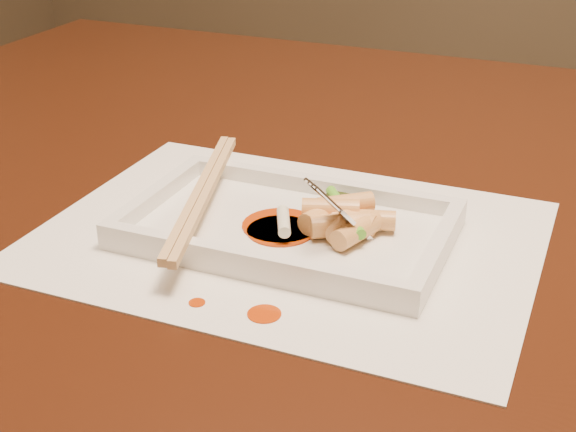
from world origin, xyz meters
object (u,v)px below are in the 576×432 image
at_px(table, 397,265).
at_px(chopstick_a, 198,192).
at_px(placemat, 288,236).
at_px(plate_base, 288,231).
at_px(fork, 381,147).

distance_m(table, chopstick_a, 0.25).
relative_size(placemat, plate_base, 1.54).
bearing_deg(table, placemat, -107.94).
bearing_deg(plate_base, placemat, 0.00).
xyz_separation_m(plate_base, fork, (0.07, 0.02, 0.08)).
relative_size(plate_base, chopstick_a, 1.05).
height_order(table, fork, fork).
height_order(table, chopstick_a, chopstick_a).
relative_size(table, placemat, 3.50).
relative_size(table, fork, 10.00).
bearing_deg(table, chopstick_a, -129.38).
bearing_deg(chopstick_a, placemat, 0.00).
relative_size(table, plate_base, 5.38).
distance_m(chopstick_a, fork, 0.16).
bearing_deg(fork, plate_base, -165.58).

